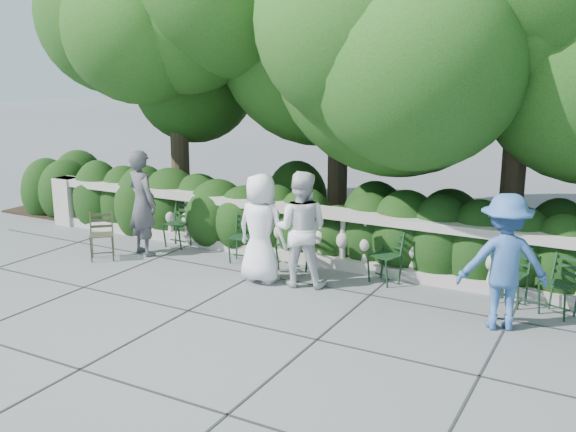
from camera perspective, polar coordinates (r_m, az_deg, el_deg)
The scene contains 15 objects.
ground at distance 9.65m, azimuth -2.87°, elevation -7.01°, with size 90.00×90.00×0.00m, color #52565A.
balustrade at distance 11.00m, azimuth 2.00°, elevation -1.75°, with size 12.00×0.44×1.00m.
shrub_hedge at distance 12.17m, azimuth 4.52°, elevation -2.65°, with size 15.00×2.60×1.70m, color black, non-canonical shape.
tree_canopy at distance 11.63m, azimuth 8.51°, elevation 16.24°, with size 15.04×6.52×6.78m.
chair_a at distance 12.14m, azimuth -10.14°, elevation -2.87°, with size 0.44×0.48×0.84m, color black, non-canonical shape.
chair_b at distance 10.60m, azimuth -0.19°, elevation -5.08°, with size 0.44×0.48×0.84m, color black, non-canonical shape.
chair_c at distance 10.15m, azimuth 8.02°, elevation -6.08°, with size 0.44×0.48×0.84m, color black, non-canonical shape.
chair_d at distance 11.06m, azimuth -4.30°, elevation -4.31°, with size 0.44×0.48×0.84m, color black, non-canonical shape.
chair_e at distance 9.51m, azimuth 22.34°, elevation -8.37°, with size 0.44×0.48×0.84m, color black, non-canonical shape.
chair_f at distance 9.70m, azimuth 18.70°, elevation -7.63°, with size 0.44×0.48×0.84m, color black, non-canonical shape.
chair_weathered at distance 11.63m, azimuth -16.13°, elevation -3.93°, with size 0.44×0.48×0.84m, color black, non-canonical shape.
person_businessman at distance 9.98m, azimuth -2.43°, elevation -1.10°, with size 0.84×0.55×1.73m, color white.
person_woman_grey at distance 11.67m, azimuth -12.83°, elevation 1.14°, with size 0.69×0.45×1.89m, color #404045.
person_casual_man at distance 9.81m, azimuth 1.10°, elevation -1.15°, with size 0.87×0.68×1.79m, color silver.
person_older_blue at distance 8.67m, azimuth 18.64°, elevation -3.90°, with size 1.15×0.66×1.78m, color #335B9B.
Camera 1 is at (4.74, -7.69, 3.38)m, focal length 40.00 mm.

